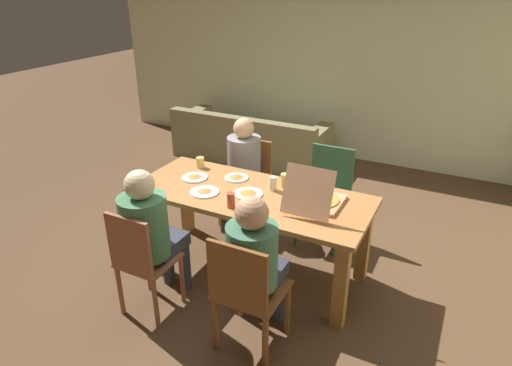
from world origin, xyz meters
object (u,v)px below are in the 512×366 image
chair_1 (248,178)px  drinking_glass_1 (231,200)px  chair_0 (140,260)px  person_0 (150,228)px  dining_table (251,207)px  plate_0 (205,192)px  pizza_box_0 (316,199)px  plate_1 (248,193)px  drinking_glass_3 (200,162)px  person_2 (255,257)px  drinking_glass_2 (285,180)px  couch (250,142)px  chair_2 (246,292)px  chair_3 (327,191)px  plate_2 (236,177)px  plate_3 (195,177)px  person_1 (242,164)px  drinking_glass_0 (273,184)px

chair_1 → drinking_glass_1: drinking_glass_1 is taller
chair_0 → person_0: size_ratio=0.76×
dining_table → plate_0: bearing=-154.8°
chair_1 → pizza_box_0: pizza_box_0 is taller
plate_1 → drinking_glass_3: (-0.67, 0.31, 0.04)m
pizza_box_0 → person_2: bearing=-101.6°
person_0 → drinking_glass_1: bearing=46.4°
drinking_glass_2 → couch: 2.62m
plate_0 → couch: plate_0 is taller
chair_2 → chair_3: (-0.00, 1.70, 0.02)m
drinking_glass_1 → plate_2: bearing=114.8°
chair_1 → plate_3: 0.85m
dining_table → pizza_box_0: pizza_box_0 is taller
chair_0 → person_2: 0.91m
chair_1 → plate_1: (0.46, -0.86, 0.30)m
plate_2 → couch: 2.43m
drinking_glass_2 → chair_0: bearing=-120.2°
chair_0 → plate_2: (0.21, 1.10, 0.27)m
plate_3 → drinking_glass_2: 0.82m
chair_3 → couch: 2.26m
pizza_box_0 → plate_2: bearing=168.9°
person_2 → plate_1: person_2 is taller
plate_1 → drinking_glass_1: (-0.01, -0.26, 0.05)m
chair_1 → plate_3: chair_1 is taller
drinking_glass_2 → drinking_glass_1: bearing=-112.4°
chair_0 → drinking_glass_3: 1.23m
plate_3 → drinking_glass_1: (0.57, -0.33, 0.05)m
drinking_glass_1 → person_1: bearing=114.1°
plate_2 → chair_1: bearing=108.7°
dining_table → chair_2: bearing=-64.5°
dining_table → chair_1: bearing=119.1°
pizza_box_0 → plate_1: 0.58m
plate_0 → plate_3: bearing=139.0°
person_0 → drinking_glass_2: 1.21m
dining_table → drinking_glass_1: (-0.02, -0.29, 0.19)m
person_0 → plate_0: 0.60m
drinking_glass_0 → person_0: bearing=-124.0°
chair_2 → plate_0: bearing=137.9°
chair_0 → chair_3: bearing=63.4°
person_1 → person_2: bearing=-58.3°
person_2 → pizza_box_0: 0.79m
drinking_glass_0 → couch: size_ratio=0.05×
drinking_glass_3 → drinking_glass_1: bearing=-40.6°
person_0 → person_1: 1.45m
chair_2 → drinking_glass_3: 1.60m
drinking_glass_2 → chair_2: bearing=-79.5°
drinking_glass_0 → chair_1: bearing=131.1°
person_0 → drinking_glass_1: 0.65m
couch → plate_3: bearing=-74.3°
drinking_glass_2 → couch: drinking_glass_2 is taller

